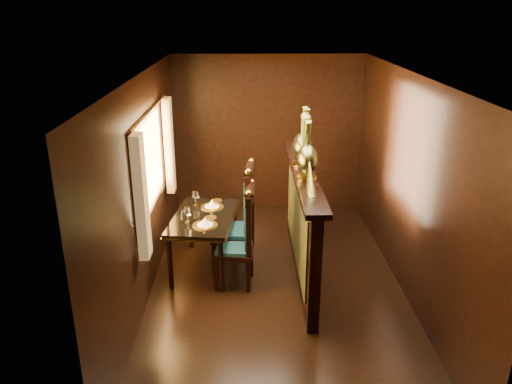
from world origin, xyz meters
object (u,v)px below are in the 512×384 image
dining_table (204,221)px  chair_left (244,234)px  peacock_left (308,146)px  chair_right (243,216)px  peacock_right (303,135)px

dining_table → chair_left: chair_left is taller
dining_table → peacock_left: 1.69m
chair_left → chair_right: chair_right is taller
dining_table → peacock_left: peacock_left is taller
peacock_left → peacock_right: (0.00, 0.55, -0.01)m
peacock_left → peacock_right: peacock_left is taller
peacock_left → dining_table: bearing=159.1°
chair_left → peacock_left: (0.71, -0.06, 1.07)m
chair_right → peacock_right: (0.72, 0.11, 1.00)m
chair_right → peacock_right: size_ratio=1.89×
chair_right → peacock_left: 1.31m
dining_table → peacock_right: 1.63m
dining_table → chair_right: bearing=3.2°
peacock_right → dining_table: bearing=-176.2°
chair_right → peacock_right: peacock_right is taller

